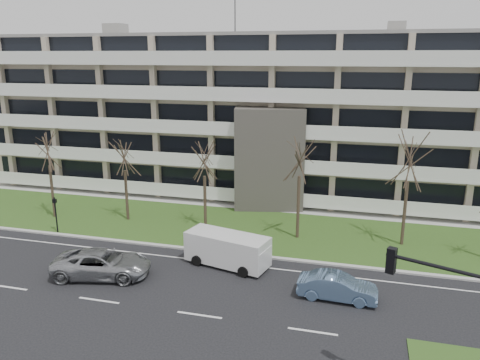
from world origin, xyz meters
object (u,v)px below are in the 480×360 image
(pedestrian_signal, at_px, (56,210))
(blue_sedan, at_px, (337,287))
(silver_pickup, at_px, (102,264))
(white_van, at_px, (228,247))

(pedestrian_signal, bearing_deg, blue_sedan, -21.09)
(silver_pickup, distance_m, pedestrian_signal, 9.27)
(silver_pickup, xyz_separation_m, white_van, (7.18, 3.47, 0.44))
(blue_sedan, height_order, pedestrian_signal, pedestrian_signal)
(blue_sedan, xyz_separation_m, white_van, (-7.17, 2.59, 0.54))
(silver_pickup, height_order, white_van, white_van)
(blue_sedan, relative_size, pedestrian_signal, 1.55)
(silver_pickup, bearing_deg, blue_sedan, -98.48)
(silver_pickup, xyz_separation_m, blue_sedan, (14.35, 0.88, -0.10))
(blue_sedan, bearing_deg, silver_pickup, 95.49)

